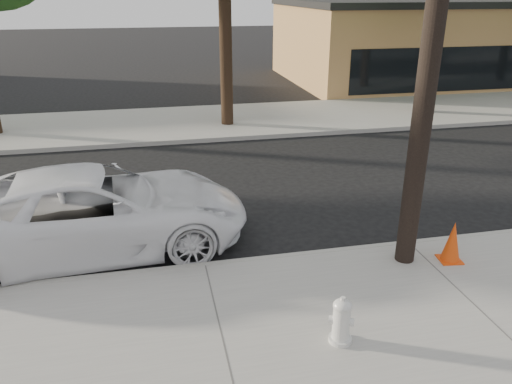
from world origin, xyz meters
TOP-DOWN VIEW (x-y plane):
  - ground at (0.00, 0.00)m, footprint 120.00×120.00m
  - near_sidewalk at (0.00, -4.30)m, footprint 90.00×4.40m
  - far_sidewalk at (0.00, 8.50)m, footprint 90.00×5.00m
  - curb_near at (0.00, -2.10)m, footprint 90.00×0.12m
  - building_main at (16.00, 16.00)m, footprint 18.00×10.00m
  - police_cruiser at (-1.95, -0.79)m, footprint 6.01×3.06m
  - fire_hydrant at (1.61, -4.62)m, footprint 0.37×0.33m
  - traffic_cone at (4.40, -2.91)m, footprint 0.44×0.44m

SIDE VIEW (x-z plane):
  - ground at x=0.00m, z-range 0.00..0.00m
  - near_sidewalk at x=0.00m, z-range 0.00..0.15m
  - far_sidewalk at x=0.00m, z-range 0.00..0.15m
  - curb_near at x=0.00m, z-range -0.01..0.15m
  - fire_hydrant at x=1.61m, z-range 0.14..0.82m
  - traffic_cone at x=4.40m, z-range 0.14..0.90m
  - police_cruiser at x=-1.95m, z-range 0.00..1.63m
  - building_main at x=16.00m, z-range 0.00..4.00m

